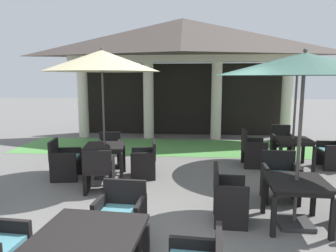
% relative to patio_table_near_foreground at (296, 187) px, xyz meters
% --- Properties ---
extents(background_pavilion, '(8.58, 2.62, 4.26)m').
position_rel_patio_table_near_foreground_xyz_m(background_pavilion, '(-1.95, 6.80, 2.66)').
color(background_pavilion, beige).
rests_on(background_pavilion, ground).
extents(lawn_strip, '(10.38, 2.44, 0.01)m').
position_rel_patio_table_near_foreground_xyz_m(lawn_strip, '(-1.95, 5.20, -0.61)').
color(lawn_strip, '#519347').
rests_on(lawn_strip, ground).
extents(patio_table_near_foreground, '(0.89, 0.89, 0.72)m').
position_rel_patio_table_near_foreground_xyz_m(patio_table_near_foreground, '(0.00, 0.00, 0.00)').
color(patio_table_near_foreground, black).
rests_on(patio_table_near_foreground, ground).
extents(patio_umbrella_near_foreground, '(2.49, 2.49, 2.62)m').
position_rel_patio_table_near_foreground_xyz_m(patio_umbrella_near_foreground, '(-0.00, -0.00, 1.77)').
color(patio_umbrella_near_foreground, '#2D2D2D').
rests_on(patio_umbrella_near_foreground, ground).
extents(patio_chair_near_foreground_west, '(0.52, 0.61, 0.88)m').
position_rel_patio_table_near_foreground_xyz_m(patio_chair_near_foreground_west, '(-1.00, 0.04, -0.20)').
color(patio_chair_near_foreground_west, black).
rests_on(patio_chair_near_foreground_west, ground).
extents(patio_chair_near_foreground_north, '(0.64, 0.54, 0.88)m').
position_rel_patio_table_near_foreground_xyz_m(patio_chair_near_foreground_north, '(0.04, 1.00, -0.19)').
color(patio_chair_near_foreground_north, black).
rests_on(patio_chair_near_foreground_north, ground).
extents(patio_table_mid_left, '(0.97, 0.97, 0.75)m').
position_rel_patio_table_near_foreground_xyz_m(patio_table_mid_left, '(-3.49, 2.01, 0.03)').
color(patio_table_mid_left, black).
rests_on(patio_table_mid_left, ground).
extents(patio_umbrella_mid_left, '(2.48, 2.48, 2.85)m').
position_rel_patio_table_near_foreground_xyz_m(patio_umbrella_mid_left, '(-3.49, 2.01, 1.94)').
color(patio_umbrella_mid_left, '#2D2D2D').
rests_on(patio_umbrella_mid_left, ground).
extents(patio_chair_mid_left_west, '(0.65, 0.69, 0.87)m').
position_rel_patio_table_near_foreground_xyz_m(patio_chair_mid_left_west, '(-4.37, 1.87, -0.20)').
color(patio_chair_mid_left_west, black).
rests_on(patio_chair_mid_left_west, ground).
extents(patio_chair_mid_left_north, '(0.62, 0.59, 0.85)m').
position_rel_patio_table_near_foreground_xyz_m(patio_chair_mid_left_north, '(-3.62, 2.88, -0.20)').
color(patio_chair_mid_left_north, black).
rests_on(patio_chair_mid_left_north, ground).
extents(patio_chair_mid_left_east, '(0.63, 0.67, 0.81)m').
position_rel_patio_table_near_foreground_xyz_m(patio_chair_mid_left_east, '(-2.62, 2.14, -0.22)').
color(patio_chair_mid_left_east, black).
rests_on(patio_chair_mid_left_east, ground).
extents(patio_chair_mid_left_south, '(0.63, 0.60, 0.87)m').
position_rel_patio_table_near_foreground_xyz_m(patio_chair_mid_left_south, '(-3.36, 1.14, -0.19)').
color(patio_chair_mid_left_south, black).
rests_on(patio_chair_mid_left_south, ground).
extents(patio_table_mid_right, '(1.08, 1.08, 0.72)m').
position_rel_patio_table_near_foreground_xyz_m(patio_table_mid_right, '(-2.56, -1.80, 0.01)').
color(patio_table_mid_right, black).
rests_on(patio_table_mid_right, ground).
extents(patio_chair_mid_right_north, '(0.65, 0.56, 0.84)m').
position_rel_patio_table_near_foreground_xyz_m(patio_chair_mid_right_north, '(-2.49, -0.75, -0.21)').
color(patio_chair_mid_right_north, black).
rests_on(patio_chair_mid_right_north, ground).
extents(patio_table_far_back, '(0.86, 0.86, 0.72)m').
position_rel_patio_table_near_foreground_xyz_m(patio_table_far_back, '(0.93, 3.20, 0.00)').
color(patio_table_far_back, black).
rests_on(patio_table_far_back, ground).
extents(patio_umbrella_far_back, '(2.99, 2.99, 2.74)m').
position_rel_patio_table_near_foreground_xyz_m(patio_umbrella_far_back, '(0.93, 3.20, 1.89)').
color(patio_umbrella_far_back, '#2D2D2D').
rests_on(patio_umbrella_far_back, ground).
extents(patio_chair_far_back_west, '(0.57, 0.64, 0.93)m').
position_rel_patio_table_near_foreground_xyz_m(patio_chair_far_back_west, '(-0.05, 3.21, -0.19)').
color(patio_chair_far_back_west, black).
rests_on(patio_chair_far_back_west, ground).
extents(patio_chair_far_back_north, '(0.56, 0.55, 0.89)m').
position_rel_patio_table_near_foreground_xyz_m(patio_chair_far_back_north, '(0.94, 4.18, -0.21)').
color(patio_chair_far_back_north, black).
rests_on(patio_chair_far_back_north, ground).
extents(patio_chair_far_back_east, '(0.55, 0.63, 0.89)m').
position_rel_patio_table_near_foreground_xyz_m(patio_chair_far_back_east, '(1.91, 3.19, -0.21)').
color(patio_chair_far_back_east, black).
rests_on(patio_chair_far_back_east, ground).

